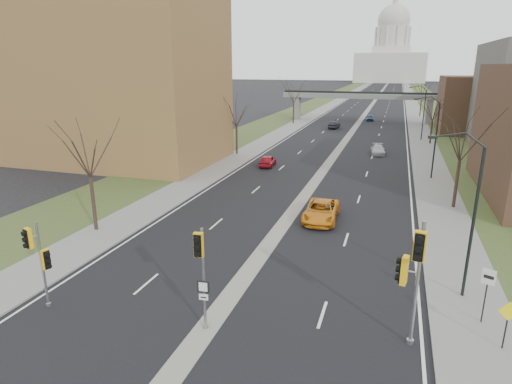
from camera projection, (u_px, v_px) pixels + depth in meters
The scene contains 30 objects.
ground at pixel (213, 319), 20.85m from camera, with size 700.00×700.00×0.00m, color black.
road_surface at pixel (376, 99), 157.56m from camera, with size 20.00×600.00×0.01m, color black.
median_strip at pixel (376, 99), 157.56m from camera, with size 1.20×600.00×0.02m, color gray.
sidewalk_right at pixel (411, 99), 153.98m from camera, with size 4.00×600.00×0.12m, color gray.
sidewalk_left at pixel (343, 98), 161.11m from camera, with size 4.00×600.00×0.12m, color gray.
grass_verge_right at pixel (428, 100), 152.20m from camera, with size 8.00×600.00×0.10m, color #2F411E.
grass_verge_left at pixel (328, 98), 162.89m from camera, with size 8.00×600.00×0.10m, color #2F411E.
apartment_building at pixel (115, 73), 52.79m from camera, with size 25.00×16.00×22.00m, color olive.
commercial_block_far at pixel (482, 105), 76.69m from camera, with size 14.00×14.00×10.00m, color #493022.
pedestrian_bridge at pixel (361, 99), 92.38m from camera, with size 34.00×3.00×6.45m.
capitol at pixel (391, 55), 307.19m from camera, with size 48.00×42.00×55.75m.
streetlight_near at pixel (463, 169), 21.08m from camera, with size 2.61×0.20×8.70m.
streetlight_mid at pixel (430, 114), 44.77m from camera, with size 2.61×0.20×8.70m.
streetlight_far at pixel (420, 97), 68.47m from camera, with size 2.61×0.20×8.70m.
tree_left_a at pixel (87, 143), 30.12m from camera, with size 7.20×7.20×9.40m.
tree_left_b at pixel (236, 109), 57.57m from camera, with size 6.75×6.75×8.81m.
tree_left_c at pixel (294, 90), 88.33m from camera, with size 7.65×7.65×9.99m.
tree_right_a at pixel (464, 132), 35.15m from camera, with size 7.20×7.20×9.40m.
tree_right_b at pixel (434, 106), 65.46m from camera, with size 6.30×6.30×8.22m.
tree_right_c at pixel (423, 86), 101.57m from camera, with size 7.65×7.65×9.99m.
signal_pole_left at pixel (39, 254), 20.87m from camera, with size 1.02×0.77×4.63m.
signal_pole_median at pixel (201, 263), 18.89m from camera, with size 0.58×0.83×5.03m.
signal_pole_right at pixel (413, 267), 17.85m from camera, with size 0.98×1.20×5.81m.
speed_limit_sign at pixel (487, 286), 19.87m from camera, with size 0.56×0.27×2.77m.
warning_sign at pixel (508, 318), 18.10m from camera, with size 0.88×0.22×2.29m.
car_left_near at pixel (268, 161), 52.28m from camera, with size 1.61×4.01×1.37m, color maroon.
car_left_far at pixel (334, 125), 83.51m from camera, with size 1.46×4.19×1.38m, color black.
car_right_near at pixel (321, 211), 33.99m from camera, with size 2.53×5.49×1.53m, color orange.
car_right_mid at pixel (378, 150), 59.31m from camera, with size 1.78×4.38×1.27m, color #B9BBC1.
car_right_far at pixel (370, 118), 95.20m from camera, with size 1.50×3.74×1.27m, color navy.
Camera 1 is at (7.62, -16.68, 11.89)m, focal length 30.00 mm.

